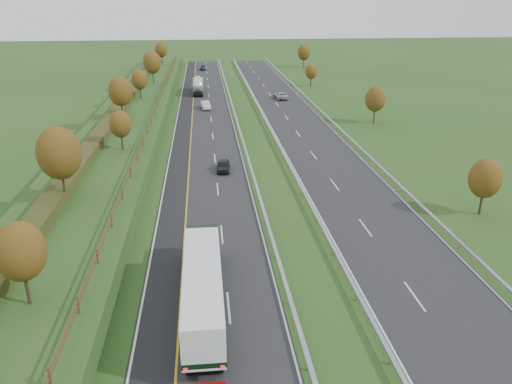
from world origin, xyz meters
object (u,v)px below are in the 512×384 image
at_px(car_dark_near, 223,166).
at_px(road_tanker, 198,85).
at_px(car_oncoming, 281,96).
at_px(car_small_far, 203,68).
at_px(box_lorry, 203,284).
at_px(car_silver_mid, 205,105).

bearing_deg(car_dark_near, road_tanker, 97.59).
distance_m(road_tanker, car_oncoming, 20.28).
bearing_deg(road_tanker, car_dark_near, -86.56).
bearing_deg(car_small_far, car_dark_near, -85.47).
distance_m(box_lorry, car_small_far, 126.98).
relative_size(road_tanker, car_oncoming, 2.16).
distance_m(box_lorry, road_tanker, 87.45).
relative_size(road_tanker, car_small_far, 2.56).
xyz_separation_m(car_silver_mid, car_small_far, (-0.17, 57.53, -0.14)).
relative_size(box_lorry, car_dark_near, 4.05).
bearing_deg(car_oncoming, road_tanker, -32.76).
bearing_deg(car_silver_mid, car_oncoming, 20.06).
xyz_separation_m(road_tanker, car_small_far, (1.32, 39.53, -1.19)).
height_order(car_silver_mid, car_oncoming, car_silver_mid).
distance_m(box_lorry, car_silver_mid, 69.46).
xyz_separation_m(box_lorry, car_dark_near, (2.74, 30.83, -1.60)).
xyz_separation_m(car_silver_mid, car_oncoming, (16.57, 8.83, -0.06)).
bearing_deg(car_dark_near, car_silver_mid, 96.98).
relative_size(box_lorry, car_silver_mid, 3.44).
xyz_separation_m(road_tanker, car_silver_mid, (1.49, -18.00, -1.04)).
bearing_deg(car_small_far, car_oncoming, -67.74).
bearing_deg(car_oncoming, car_silver_mid, 22.21).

